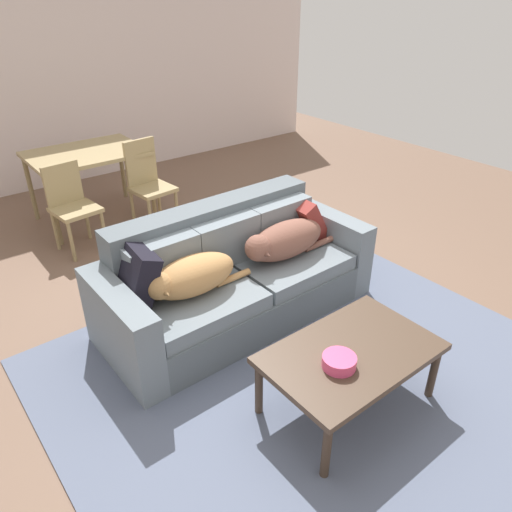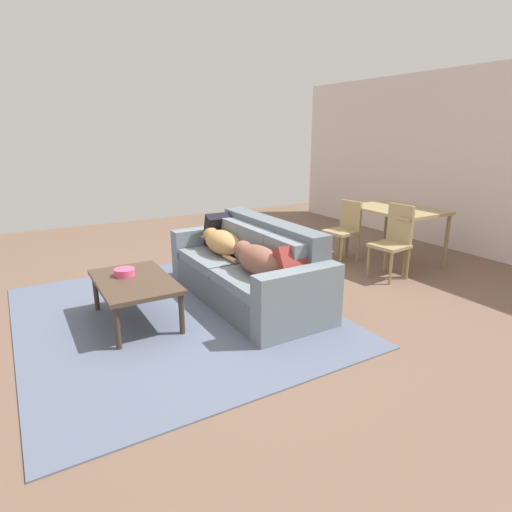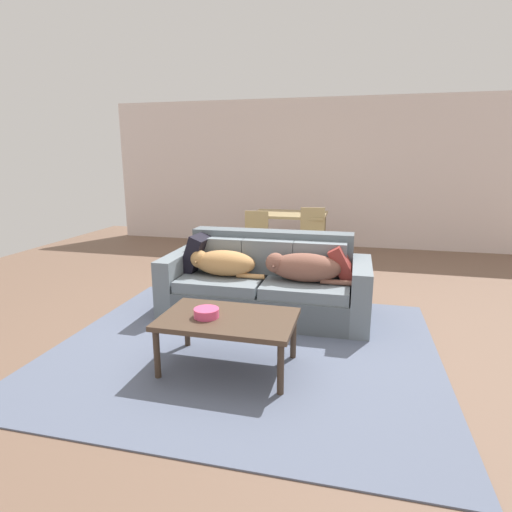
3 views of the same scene
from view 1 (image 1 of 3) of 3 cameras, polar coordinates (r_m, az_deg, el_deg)
name	(u,v)px [view 1 (image 1 of 3)]	position (r m, az deg, el deg)	size (l,w,h in m)	color
ground_plane	(255,318)	(3.95, -0.06, -7.24)	(10.00, 10.00, 0.00)	brown
back_partition	(55,75)	(6.85, -22.41, 18.97)	(8.00, 0.12, 2.70)	silver
area_rug	(310,370)	(3.49, 6.28, -13.11)	(3.31, 2.87, 0.01)	slate
couch	(233,277)	(3.84, -2.67, -2.42)	(2.16, 0.92, 0.87)	slate
dog_on_left_cushion	(190,276)	(3.42, -7.71, -2.39)	(0.81, 0.33, 0.27)	tan
dog_on_right_cushion	(283,241)	(3.84, 3.20, 1.78)	(0.88, 0.33, 0.29)	brown
throw_pillow_by_left_arm	(134,276)	(3.40, -14.03, -2.30)	(0.15, 0.42, 0.42)	black
throw_pillow_by_right_arm	(303,217)	(4.20, 5.57, 4.51)	(0.13, 0.37, 0.37)	maroon
coffee_table	(351,357)	(3.04, 11.02, -11.49)	(1.05, 0.67, 0.44)	#4C392A
bowl_on_coffee_table	(339,362)	(2.87, 9.69, -12.08)	(0.20, 0.20, 0.07)	#EA4C7F
dining_table	(87,159)	(5.63, -19.19, 10.70)	(1.18, 0.88, 0.78)	tan
dining_chair_near_left	(71,203)	(5.08, -20.78, 5.79)	(0.44, 0.44, 0.85)	tan
dining_chair_near_right	(148,180)	(5.39, -12.52, 8.62)	(0.44, 0.44, 0.93)	tan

